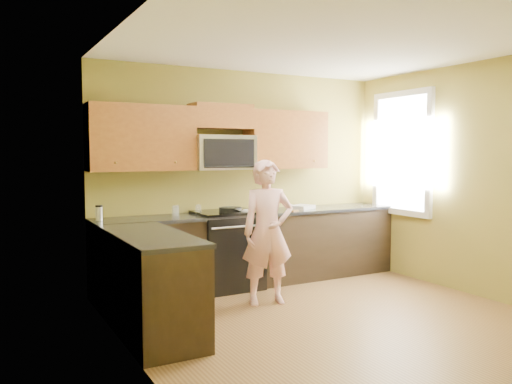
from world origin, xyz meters
TOP-DOWN VIEW (x-y plane):
  - floor at (0.00, 0.00)m, footprint 4.00×4.00m
  - ceiling at (0.00, 0.00)m, footprint 4.00×4.00m
  - wall_back at (0.00, 2.00)m, footprint 4.00×0.00m
  - wall_left at (-2.00, 0.00)m, footprint 0.00×4.00m
  - wall_right at (2.00, 0.00)m, footprint 0.00×4.00m
  - cabinet_back_run at (0.00, 1.70)m, footprint 4.00×0.60m
  - cabinet_left_run at (-1.70, 0.60)m, footprint 0.60×1.60m
  - countertop_back at (0.00, 1.69)m, footprint 4.00×0.62m
  - countertop_left at (-1.69, 0.60)m, footprint 0.62×1.60m
  - stove at (-0.40, 1.68)m, footprint 0.76×0.65m
  - microwave at (-0.40, 1.80)m, footprint 0.76×0.40m
  - upper_cab_left at (-1.39, 1.83)m, footprint 1.22×0.33m
  - upper_cab_right at (0.54, 1.83)m, footprint 1.12×0.33m
  - upper_cab_over_mw at (-0.40, 1.83)m, footprint 0.76×0.33m
  - window at (1.98, 1.20)m, footprint 0.06×1.06m
  - woman at (-0.28, 0.89)m, footprint 0.64×0.49m
  - frying_pan at (-0.41, 1.55)m, footprint 0.31×0.49m
  - butter_tub at (-0.10, 1.57)m, footprint 0.13×0.13m
  - toast_slice at (0.44, 1.50)m, footprint 0.14×0.14m
  - napkin_a at (-0.22, 1.51)m, footprint 0.13×0.14m
  - napkin_b at (0.54, 1.73)m, footprint 0.15×0.16m
  - dish_towel at (0.69, 1.67)m, footprint 0.37×0.34m
  - travel_mug at (-1.90, 1.76)m, footprint 0.10×0.10m
  - glass_a at (-1.05, 1.71)m, footprint 0.08×0.08m
  - glass_b at (-1.00, 1.79)m, footprint 0.09×0.09m
  - glass_c at (-0.75, 1.73)m, footprint 0.08×0.08m

SIDE VIEW (x-z plane):
  - floor at x=0.00m, z-range 0.00..0.00m
  - cabinet_back_run at x=0.00m, z-range 0.00..0.88m
  - cabinet_left_run at x=-1.70m, z-range 0.00..0.88m
  - stove at x=-0.40m, z-range 0.00..0.95m
  - woman at x=-0.28m, z-range 0.00..1.58m
  - countertop_back at x=0.00m, z-range 0.88..0.92m
  - countertop_left at x=-1.69m, z-range 0.88..0.92m
  - butter_tub at x=-0.10m, z-range 0.88..0.96m
  - travel_mug at x=-1.90m, z-range 0.84..1.00m
  - toast_slice at x=0.44m, z-range 0.92..0.93m
  - dish_towel at x=0.69m, z-range 0.92..0.97m
  - frying_pan at x=-0.41m, z-range 0.92..0.98m
  - napkin_a at x=-0.22m, z-range 0.92..0.98m
  - napkin_b at x=0.54m, z-range 0.92..0.99m
  - glass_a at x=-1.05m, z-range 0.92..1.04m
  - glass_b at x=-1.00m, z-range 0.92..1.04m
  - glass_c at x=-0.75m, z-range 0.92..1.04m
  - wall_back at x=0.00m, z-range -0.65..3.35m
  - wall_left at x=-2.00m, z-range -0.65..3.35m
  - wall_right at x=2.00m, z-range -0.65..3.35m
  - microwave at x=-0.40m, z-range 1.24..1.66m
  - upper_cab_left at x=-1.39m, z-range 1.07..1.82m
  - upper_cab_right at x=0.54m, z-range 1.07..1.82m
  - window at x=1.98m, z-range 0.82..2.48m
  - upper_cab_over_mw at x=-0.40m, z-range 1.95..2.25m
  - ceiling at x=0.00m, z-range 2.70..2.70m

